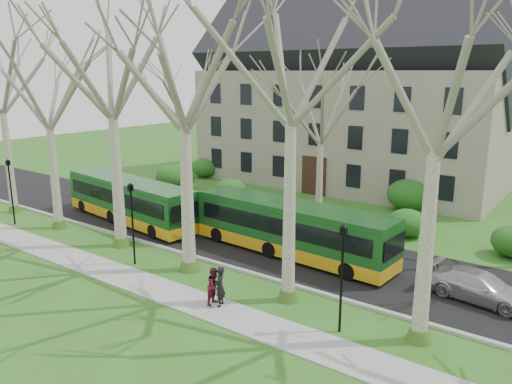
% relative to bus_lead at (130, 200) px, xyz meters
% --- Properties ---
extents(ground, '(120.00, 120.00, 0.00)m').
position_rel_bus_lead_xyz_m(ground, '(12.15, -3.96, -1.53)').
color(ground, '#2F5E1A').
rests_on(ground, ground).
extents(sidewalk, '(70.00, 2.00, 0.06)m').
position_rel_bus_lead_xyz_m(sidewalk, '(12.15, -6.46, -1.50)').
color(sidewalk, gray).
rests_on(sidewalk, ground).
extents(road, '(80.00, 8.00, 0.06)m').
position_rel_bus_lead_xyz_m(road, '(12.15, 1.54, -1.50)').
color(road, black).
rests_on(road, ground).
extents(curb, '(80.00, 0.25, 0.14)m').
position_rel_bus_lead_xyz_m(curb, '(12.15, -2.46, -1.46)').
color(curb, '#A5A39E').
rests_on(curb, ground).
extents(building, '(26.50, 12.20, 16.00)m').
position_rel_bus_lead_xyz_m(building, '(6.15, 20.04, 6.53)').
color(building, gray).
rests_on(building, ground).
extents(tree_row_verge, '(49.00, 7.00, 14.00)m').
position_rel_bus_lead_xyz_m(tree_row_verge, '(12.15, -3.66, 5.47)').
color(tree_row_verge, gray).
rests_on(tree_row_verge, ground).
extents(tree_row_far, '(33.00, 7.00, 12.00)m').
position_rel_bus_lead_xyz_m(tree_row_far, '(10.82, 7.04, 4.47)').
color(tree_row_far, gray).
rests_on(tree_row_far, ground).
extents(lamp_row, '(36.22, 0.22, 4.30)m').
position_rel_bus_lead_xyz_m(lamp_row, '(12.15, -4.96, 1.04)').
color(lamp_row, black).
rests_on(lamp_row, ground).
extents(hedges, '(30.60, 8.60, 2.00)m').
position_rel_bus_lead_xyz_m(hedges, '(7.49, 10.04, -0.53)').
color(hedges, '#1B4C15').
rests_on(hedges, ground).
extents(bus_lead, '(12.00, 3.92, 2.95)m').
position_rel_bus_lead_xyz_m(bus_lead, '(0.00, 0.00, 0.00)').
color(bus_lead, '#144619').
rests_on(bus_lead, road).
extents(bus_follow, '(12.05, 3.20, 2.98)m').
position_rel_bus_lead_xyz_m(bus_follow, '(12.12, 1.03, 0.02)').
color(bus_follow, '#144619').
rests_on(bus_follow, road).
extents(sedan, '(4.73, 2.46, 1.31)m').
position_rel_bus_lead_xyz_m(sedan, '(21.92, 1.02, -0.82)').
color(sedan, '#B0B0B5').
rests_on(sedan, road).
extents(pedestrian_a, '(0.65, 0.76, 1.78)m').
position_rel_bus_lead_xyz_m(pedestrian_a, '(13.02, -6.10, -0.58)').
color(pedestrian_a, black).
rests_on(pedestrian_a, sidewalk).
extents(pedestrian_b, '(0.68, 0.85, 1.67)m').
position_rel_bus_lead_xyz_m(pedestrian_b, '(12.71, -6.09, -0.64)').
color(pedestrian_b, '#5A1425').
rests_on(pedestrian_b, sidewalk).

